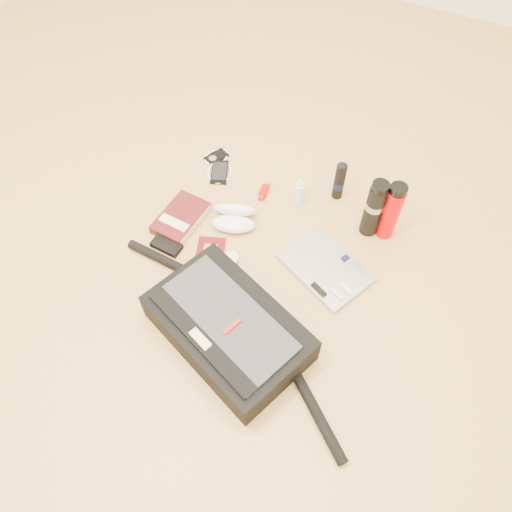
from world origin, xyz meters
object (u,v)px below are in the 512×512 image
object	(u,v)px
book	(181,218)
thermos_red	(391,211)
laptop	(326,268)
messenger_bag	(227,327)
thermos_black	(374,208)

from	to	relation	value
book	thermos_red	size ratio (longest dim) A/B	0.88
book	laptop	bearing A→B (deg)	7.38
book	thermos_red	xyz separation A→B (m)	(0.71, 0.29, 0.11)
messenger_bag	laptop	size ratio (longest dim) A/B	2.73
laptop	thermos_black	bearing A→B (deg)	97.06
thermos_black	thermos_red	size ratio (longest dim) A/B	1.00
messenger_bag	thermos_black	distance (m)	0.68
messenger_bag	thermos_black	world-z (taller)	thermos_black
laptop	book	bearing A→B (deg)	-151.65
laptop	thermos_red	size ratio (longest dim) A/B	1.42
book	thermos_black	xyz separation A→B (m)	(0.65, 0.27, 0.11)
messenger_bag	laptop	bearing A→B (deg)	84.31
messenger_bag	laptop	xyz separation A→B (m)	(0.19, 0.38, -0.06)
messenger_bag	thermos_red	size ratio (longest dim) A/B	3.87
book	thermos_red	world-z (taller)	thermos_red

